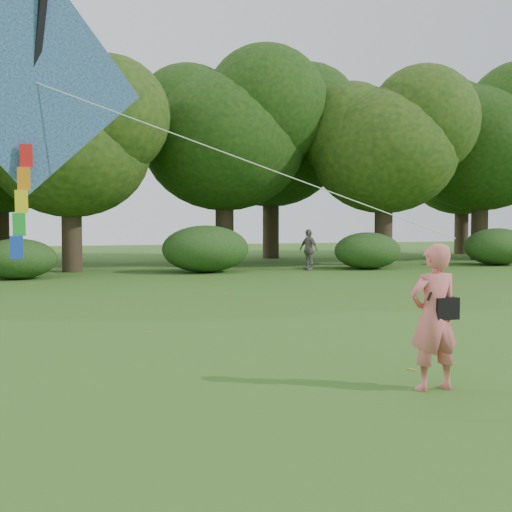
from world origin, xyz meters
name	(u,v)px	position (x,y,z in m)	size (l,w,h in m)	color
ground	(344,388)	(0.00, 0.00, 0.00)	(100.00, 100.00, 0.00)	#265114
man_kite_flyer	(434,317)	(0.97, -0.40, 0.87)	(0.64, 0.42, 1.74)	#DA6667
bystander_right	(308,250)	(7.38, 17.69, 0.86)	(1.00, 0.42, 1.71)	slate
crossbody_bag	(444,307)	(1.09, -0.43, 0.99)	(0.43, 0.20, 0.70)	black
flying_kite	(35,86)	(-3.44, 0.92, 3.53)	(5.92, 1.76, 3.27)	#24649F
tree_line	(150,144)	(1.67, 22.88, 5.60)	(54.70, 15.30, 9.48)	#3A2D1E
shrub_band	(111,253)	(-0.72, 17.60, 0.86)	(39.15, 3.22, 1.88)	#264919
fallen_leaves	(215,324)	(-0.13, 5.24, 0.01)	(10.29, 13.72, 0.01)	olive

